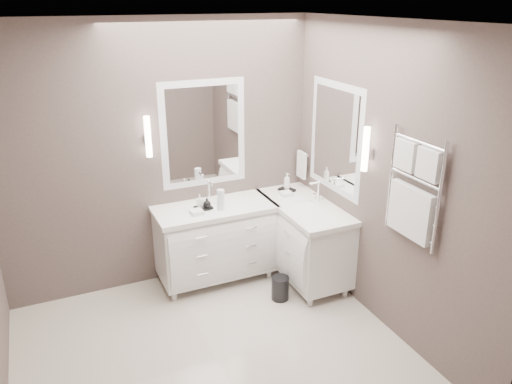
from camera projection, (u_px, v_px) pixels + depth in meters
name	position (u px, v px, depth m)	size (l,w,h in m)	color
floor	(217.00, 360.00, 4.21)	(3.20, 3.00, 0.01)	beige
ceiling	(204.00, 21.00, 3.22)	(3.20, 3.00, 0.01)	white
wall_back	(161.00, 158.00, 4.99)	(3.20, 0.01, 2.70)	#534642
wall_front	(314.00, 327.00, 2.44)	(3.20, 0.01, 2.70)	#534642
wall_right	(386.00, 182.00, 4.33)	(0.01, 3.00, 2.70)	#534642
vanity_back	(215.00, 238.00, 5.24)	(1.24, 0.59, 0.97)	white
vanity_right	(303.00, 236.00, 5.30)	(0.59, 1.24, 0.97)	white
mirror_back	(204.00, 134.00, 5.07)	(0.90, 0.02, 1.10)	white
mirror_right	(335.00, 138.00, 4.93)	(0.02, 0.90, 1.10)	white
sconce_back	(148.00, 138.00, 4.78)	(0.06, 0.06, 0.40)	white
sconce_right	(365.00, 150.00, 4.39)	(0.06, 0.06, 0.40)	white
towel_bar_corner	(302.00, 164.00, 5.54)	(0.03, 0.22, 0.30)	white
towel_ladder	(413.00, 194.00, 3.95)	(0.06, 0.58, 0.90)	white
waste_bin	(280.00, 288.00, 5.01)	(0.18, 0.18, 0.25)	black
amenity_tray_back	(203.00, 208.00, 5.04)	(0.17, 0.13, 0.03)	black
amenity_tray_right	(287.00, 190.00, 5.51)	(0.12, 0.16, 0.02)	black
water_bottle	(221.00, 200.00, 4.99)	(0.07, 0.07, 0.21)	silver
soap_bottle_a	(200.00, 201.00, 5.02)	(0.06, 0.06, 0.13)	white
soap_bottle_b	(207.00, 203.00, 5.00)	(0.08, 0.08, 0.10)	black
soap_bottle_c	(287.00, 181.00, 5.47)	(0.07, 0.07, 0.18)	white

